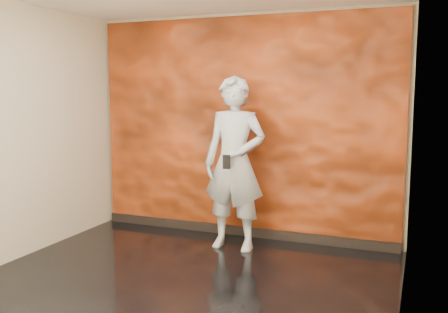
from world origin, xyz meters
The scene contains 5 objects.
room centered at (0.00, 0.00, 1.40)m, with size 4.02×4.02×2.81m.
feature_wall centered at (0.00, 1.96, 1.38)m, with size 3.90×0.06×2.75m, color #E15019.
baseboard centered at (0.00, 1.92, 0.06)m, with size 3.90×0.04×0.12m, color black.
man centered at (0.10, 1.42, 1.01)m, with size 0.74×0.48×2.02m, color #A3A6B1.
phone centered at (0.11, 1.14, 1.06)m, with size 0.09×0.02×0.16m, color black.
Camera 1 is at (2.11, -3.94, 1.85)m, focal length 40.00 mm.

